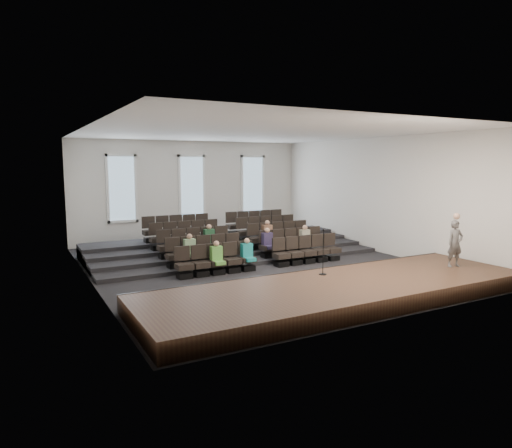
% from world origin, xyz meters
% --- Properties ---
extents(ground, '(14.00, 14.00, 0.00)m').
position_xyz_m(ground, '(0.00, 0.00, 0.00)').
color(ground, black).
rests_on(ground, ground).
extents(ceiling, '(12.00, 14.00, 0.02)m').
position_xyz_m(ceiling, '(0.00, 0.00, 5.01)').
color(ceiling, white).
rests_on(ceiling, ground).
extents(wall_back, '(12.00, 0.04, 5.00)m').
position_xyz_m(wall_back, '(0.00, 7.02, 2.50)').
color(wall_back, silver).
rests_on(wall_back, ground).
extents(wall_front, '(12.00, 0.04, 5.00)m').
position_xyz_m(wall_front, '(0.00, -7.02, 2.50)').
color(wall_front, silver).
rests_on(wall_front, ground).
extents(wall_left, '(0.04, 14.00, 5.00)m').
position_xyz_m(wall_left, '(-6.02, 0.00, 2.50)').
color(wall_left, silver).
rests_on(wall_left, ground).
extents(wall_right, '(0.04, 14.00, 5.00)m').
position_xyz_m(wall_right, '(6.02, 0.00, 2.50)').
color(wall_right, silver).
rests_on(wall_right, ground).
extents(stage, '(11.80, 3.60, 0.50)m').
position_xyz_m(stage, '(0.00, -5.10, 0.25)').
color(stage, '#412C1C').
rests_on(stage, ground).
extents(stage_lip, '(11.80, 0.06, 0.52)m').
position_xyz_m(stage_lip, '(0.00, -3.33, 0.25)').
color(stage_lip, black).
rests_on(stage_lip, ground).
extents(risers, '(11.80, 4.80, 0.60)m').
position_xyz_m(risers, '(0.00, 3.17, 0.20)').
color(risers, black).
rests_on(risers, ground).
extents(seating_rows, '(6.80, 4.70, 1.67)m').
position_xyz_m(seating_rows, '(-0.00, 1.54, 0.68)').
color(seating_rows, black).
rests_on(seating_rows, ground).
extents(windows, '(8.44, 0.10, 3.24)m').
position_xyz_m(windows, '(0.00, 6.95, 2.70)').
color(windows, white).
rests_on(windows, wall_back).
extents(audience, '(5.45, 2.64, 1.10)m').
position_xyz_m(audience, '(-0.28, 0.45, 0.83)').
color(audience, '#5FAB44').
rests_on(audience, seating_rows).
extents(speaker, '(0.62, 0.48, 1.53)m').
position_xyz_m(speaker, '(4.53, -5.21, 1.27)').
color(speaker, '#53514F').
rests_on(speaker, stage).
extents(mic_stand, '(0.23, 0.23, 1.40)m').
position_xyz_m(mic_stand, '(0.09, -4.04, 0.92)').
color(mic_stand, black).
rests_on(mic_stand, stage).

